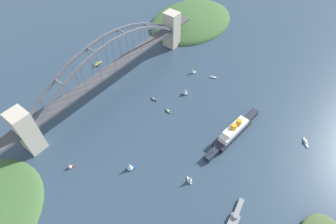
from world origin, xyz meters
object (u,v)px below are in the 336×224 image
Objects in this scene: small_boat_6 at (154,99)px; small_boat_4 at (213,77)px; seaplane_taxiing_near_bridge at (98,64)px; small_boat_5 at (130,166)px; small_boat_7 at (185,92)px; ocean_liner at (233,132)px; harbor_arch_bridge at (113,69)px; small_boat_2 at (190,179)px; small_boat_1 at (168,111)px; small_boat_8 at (70,166)px; small_boat_3 at (193,70)px; small_boat_0 at (306,142)px.

small_boat_4 is at bearing 155.53° from small_boat_6.
small_boat_5 is (87.33, 140.05, 2.20)m from seaplane_taxiing_near_bridge.
ocean_liner is at bearing 75.12° from small_boat_7.
harbor_arch_bridge is 58.34m from small_boat_6.
small_boat_2 is 1.06× the size of small_boat_7.
ocean_liner reaches higher than small_boat_6.
harbor_arch_bridge reaches higher than small_boat_7.
seaplane_taxiing_near_bridge reaches higher than small_boat_6.
small_boat_1 is at bearing -129.31° from small_boat_2.
small_boat_4 reaches higher than small_boat_6.
small_boat_8 is at bearing -2.20° from small_boat_6.
small_boat_3 is at bearing -168.00° from small_boat_5.
small_boat_1 is at bearing 1.24° from small_boat_7.
small_boat_8 reaches higher than small_boat_0.
small_boat_3 is at bearing 120.49° from seaplane_taxiing_near_bridge.
small_boat_5 reaches higher than small_boat_8.
small_boat_7 is (-89.62, -68.29, -0.26)m from small_boat_2.
small_boat_1 is at bearing 165.59° from small_boat_8.
ocean_liner is at bearing 175.66° from small_boat_2.
small_boat_5 is at bearing 126.54° from small_boat_8.
seaplane_taxiing_near_bridge is at bearing -108.48° from small_boat_2.
small_boat_8 is at bearing -45.22° from small_boat_0.
seaplane_taxiing_near_bridge reaches higher than small_boat_1.
small_boat_5 is 92.28m from small_boat_6.
small_boat_0 is 145.41m from small_boat_1.
harbor_arch_bridge is 80.05m from small_boat_1.
small_boat_0 is 1.11× the size of small_boat_5.
small_boat_0 is at bearing 82.20° from small_boat_3.
small_boat_3 is (-127.49, -83.32, -0.29)m from small_boat_2.
seaplane_taxiing_near_bridge is 125.67m from small_boat_7.
harbor_arch_bridge is at bearing -78.39° from small_boat_6.
seaplane_taxiing_near_bridge is 1.26× the size of small_boat_2.
small_boat_8 reaches higher than small_boat_1.
harbor_arch_bridge is 26.98× the size of small_boat_0.
seaplane_taxiing_near_bridge is at bearing -93.98° from small_boat_1.
harbor_arch_bridge is at bearing -61.34° from small_boat_7.
seaplane_taxiing_near_bridge is 1.89× the size of small_boat_8.
small_boat_4 is at bearing -102.90° from small_boat_0.
small_boat_2 is at bearing 22.90° from small_boat_4.
seaplane_taxiing_near_bridge is 165.06m from small_boat_5.
small_boat_7 reaches higher than seaplane_taxiing_near_bridge.
ocean_liner is at bearing 43.71° from small_boat_4.
small_boat_6 is (47.36, -160.39, -0.17)m from small_boat_0.
small_boat_3 reaches higher than small_boat_4.
small_boat_7 is (17.09, -136.76, 3.13)m from small_boat_0.
ocean_liner reaches higher than small_boat_3.
small_boat_2 is at bearing 50.69° from small_boat_1.
ocean_liner is at bearing 141.29° from small_boat_8.
ocean_liner is 10.08× the size of small_boat_3.
ocean_liner reaches higher than small_boat_5.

